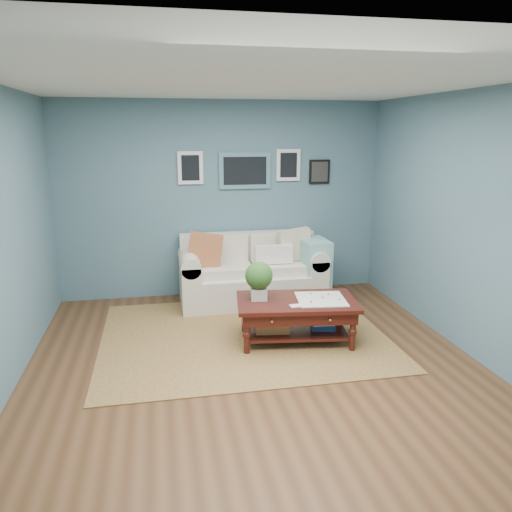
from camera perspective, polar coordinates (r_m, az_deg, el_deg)
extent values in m
plane|color=brown|center=(5.04, 0.12, -12.86)|extent=(5.00, 5.00, 0.00)
plane|color=white|center=(4.51, 0.13, 19.38)|extent=(5.00, 5.00, 0.00)
cube|color=#486B74|center=(7.02, -3.90, 6.42)|extent=(4.50, 0.02, 2.70)
cube|color=#486B74|center=(2.30, 12.62, -10.30)|extent=(4.50, 0.02, 2.70)
cube|color=#486B74|center=(5.48, 23.88, 3.07)|extent=(0.02, 5.00, 2.70)
cube|color=slate|center=(7.00, -1.28, 9.72)|extent=(0.72, 0.03, 0.50)
cube|color=black|center=(6.99, -1.26, 9.71)|extent=(0.60, 0.01, 0.38)
cube|color=white|center=(6.91, -7.51, 9.96)|extent=(0.34, 0.03, 0.44)
cube|color=white|center=(7.13, 3.71, 10.34)|extent=(0.34, 0.03, 0.44)
cube|color=black|center=(7.27, 7.25, 9.54)|extent=(0.30, 0.03, 0.34)
cube|color=brown|center=(5.80, -1.44, -9.05)|extent=(3.19, 2.55, 0.01)
cube|color=beige|center=(6.83, -0.51, -3.57)|extent=(1.43, 0.89, 0.42)
cube|color=beige|center=(7.03, -1.03, 0.79)|extent=(1.88, 0.22, 0.48)
cube|color=beige|center=(6.70, -7.57, -3.14)|extent=(0.24, 0.89, 0.63)
cube|color=beige|center=(7.00, 6.25, -2.36)|extent=(0.24, 0.89, 0.63)
cylinder|color=beige|center=(6.62, -7.66, -0.55)|extent=(0.26, 0.89, 0.26)
cylinder|color=beige|center=(6.91, 6.32, 0.13)|extent=(0.26, 0.89, 0.26)
cube|color=beige|center=(6.64, -3.67, -1.63)|extent=(0.73, 0.56, 0.13)
cube|color=beige|center=(6.77, 2.77, -1.29)|extent=(0.73, 0.56, 0.13)
cube|color=beige|center=(6.85, -4.02, 0.99)|extent=(0.73, 0.12, 0.36)
cube|color=beige|center=(6.98, 2.24, 1.27)|extent=(0.73, 0.12, 0.36)
cube|color=#C24C30|center=(6.55, -5.82, 0.71)|extent=(0.49, 0.17, 0.48)
cube|color=beige|center=(6.83, 4.44, 1.31)|extent=(0.48, 0.18, 0.47)
cube|color=#F1E3D0|center=(6.66, 2.03, 0.21)|extent=(0.50, 0.12, 0.24)
cube|color=#82BEB5|center=(6.84, 6.58, -1.42)|extent=(0.34, 0.55, 0.81)
cube|color=#370F0B|center=(5.51, 4.65, -5.24)|extent=(1.39, 0.92, 0.04)
cube|color=#370F0B|center=(5.54, 4.64, -6.09)|extent=(1.29, 0.82, 0.13)
cube|color=#370F0B|center=(5.63, 4.58, -8.54)|extent=(1.17, 0.70, 0.03)
sphere|color=gold|center=(5.18, 1.85, -7.51)|extent=(0.03, 0.03, 0.03)
sphere|color=gold|center=(5.27, 8.47, -7.27)|extent=(0.03, 0.03, 0.03)
cylinder|color=#370F0B|center=(5.27, -1.07, -8.94)|extent=(0.06, 0.06, 0.44)
cylinder|color=#370F0B|center=(5.44, 10.99, -8.48)|extent=(0.06, 0.06, 0.44)
cylinder|color=#370F0B|center=(5.81, -1.34, -6.69)|extent=(0.06, 0.06, 0.44)
cylinder|color=#370F0B|center=(5.96, 9.59, -6.35)|extent=(0.06, 0.06, 0.44)
cube|color=beige|center=(5.49, 0.33, -4.31)|extent=(0.19, 0.19, 0.13)
sphere|color=#2B5218|center=(5.43, 0.33, -2.25)|extent=(0.30, 0.30, 0.30)
cube|color=white|center=(5.54, 7.44, -4.90)|extent=(0.58, 0.58, 0.01)
cube|color=#B08148|center=(5.55, 1.82, -7.47)|extent=(0.40, 0.31, 0.22)
cube|color=navy|center=(5.67, 7.62, -7.64)|extent=(0.28, 0.23, 0.12)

